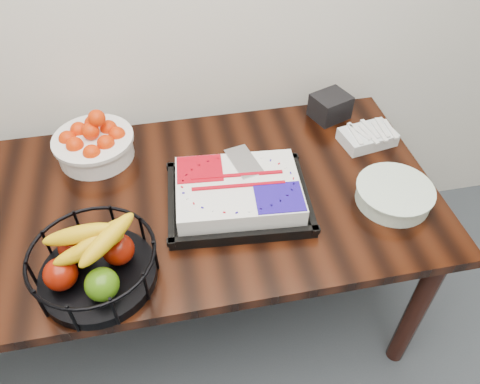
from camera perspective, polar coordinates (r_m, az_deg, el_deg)
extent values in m
cube|color=black|center=(1.64, -7.58, -1.19)|extent=(1.80, 0.90, 0.04)
cylinder|color=black|center=(1.92, 20.68, -13.31)|extent=(0.07, 0.07, 0.71)
cylinder|color=black|center=(2.32, 12.83, 1.76)|extent=(0.07, 0.07, 0.71)
cube|color=black|center=(1.59, -0.21, -1.03)|extent=(0.50, 0.41, 0.02)
cube|color=white|center=(1.56, -0.22, 0.15)|extent=(0.43, 0.34, 0.07)
cube|color=#A80313|center=(1.58, -5.17, 2.55)|extent=(0.16, 0.15, 0.00)
cube|color=#1C0C8A|center=(1.50, 4.99, -0.35)|extent=(0.16, 0.15, 0.00)
cube|color=silver|center=(1.61, 0.15, 3.78)|extent=(0.12, 0.18, 0.00)
cylinder|color=white|center=(1.83, -17.25, 5.23)|extent=(0.28, 0.28, 0.09)
cylinder|color=white|center=(1.80, -17.51, 6.19)|extent=(0.30, 0.30, 0.01)
cylinder|color=black|center=(1.45, -16.84, -9.68)|extent=(0.34, 0.34, 0.03)
torus|color=black|center=(1.37, -17.72, -7.20)|extent=(0.36, 0.36, 0.01)
cylinder|color=white|center=(1.67, 18.22, -0.36)|extent=(0.25, 0.25, 0.06)
cylinder|color=white|center=(1.64, 18.46, 0.41)|extent=(0.26, 0.26, 0.01)
cube|color=silver|center=(1.89, 15.26, 6.49)|extent=(0.22, 0.16, 0.05)
cube|color=black|center=(1.98, 10.94, 10.22)|extent=(0.17, 0.16, 0.10)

